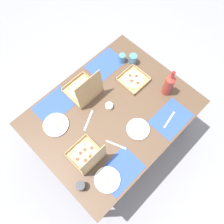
# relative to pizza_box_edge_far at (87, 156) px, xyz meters

# --- Properties ---
(ground_plane) EXTENTS (6.00, 6.00, 0.00)m
(ground_plane) POSITION_rel_pizza_box_edge_far_xyz_m (-0.45, -0.15, -0.77)
(ground_plane) COLOR gray
(dining_table) EXTENTS (1.48, 1.16, 0.72)m
(dining_table) POSITION_rel_pizza_box_edge_far_xyz_m (-0.45, -0.15, -0.14)
(dining_table) COLOR #3F3328
(dining_table) RESTS_ON ground_plane
(placemat_near_left) EXTENTS (0.36, 0.26, 0.00)m
(placemat_near_left) POSITION_rel_pizza_box_edge_far_xyz_m (-0.78, -0.58, -0.04)
(placemat_near_left) COLOR #2D4C9E
(placemat_near_left) RESTS_ON dining_table
(placemat_near_right) EXTENTS (0.36, 0.26, 0.00)m
(placemat_near_right) POSITION_rel_pizza_box_edge_far_xyz_m (-0.11, -0.58, -0.04)
(placemat_near_right) COLOR #2D4C9E
(placemat_near_right) RESTS_ON dining_table
(placemat_far_left) EXTENTS (0.36, 0.26, 0.00)m
(placemat_far_left) POSITION_rel_pizza_box_edge_far_xyz_m (-0.78, 0.28, -0.04)
(placemat_far_left) COLOR #2D4C9E
(placemat_far_left) RESTS_ON dining_table
(placemat_far_right) EXTENTS (0.36, 0.26, 0.00)m
(placemat_far_right) POSITION_rel_pizza_box_edge_far_xyz_m (-0.11, 0.28, -0.04)
(placemat_far_right) COLOR #2D4C9E
(placemat_far_right) RESTS_ON dining_table
(pizza_box_edge_far) EXTENTS (0.25, 0.26, 0.29)m
(pizza_box_edge_far) POSITION_rel_pizza_box_edge_far_xyz_m (0.00, 0.00, 0.00)
(pizza_box_edge_far) COLOR tan
(pizza_box_edge_far) RESTS_ON dining_table
(pizza_box_corner_right) EXTENTS (0.29, 0.29, 0.33)m
(pizza_box_corner_right) POSITION_rel_pizza_box_edge_far_xyz_m (-0.40, -0.49, 0.00)
(pizza_box_corner_right) COLOR tan
(pizza_box_corner_right) RESTS_ON dining_table
(pizza_box_center) EXTENTS (0.25, 0.25, 0.04)m
(pizza_box_center) POSITION_rel_pizza_box_edge_far_xyz_m (-0.84, -0.25, -0.03)
(pizza_box_center) COLOR tan
(pizza_box_center) RESTS_ON dining_table
(plate_far_right) EXTENTS (0.23, 0.23, 0.03)m
(plate_far_right) POSITION_rel_pizza_box_edge_far_xyz_m (0.00, -0.42, -0.04)
(plate_far_right) COLOR white
(plate_far_right) RESTS_ON dining_table
(plate_near_right) EXTENTS (0.22, 0.22, 0.03)m
(plate_near_right) POSITION_rel_pizza_box_edge_far_xyz_m (0.02, 0.25, -0.04)
(plate_near_right) COLOR white
(plate_near_right) RESTS_ON dining_table
(plate_near_left) EXTENTS (0.21, 0.21, 0.03)m
(plate_near_left) POSITION_rel_pizza_box_edge_far_xyz_m (-0.49, 0.14, -0.04)
(plate_near_left) COLOR white
(plate_near_left) RESTS_ON dining_table
(soda_bottle) EXTENTS (0.09, 0.09, 0.32)m
(soda_bottle) POSITION_rel_pizza_box_edge_far_xyz_m (-0.97, 0.06, 0.09)
(soda_bottle) COLOR #B2382D
(soda_bottle) RESTS_ON dining_table
(cup_clear_left) EXTENTS (0.07, 0.07, 0.09)m
(cup_clear_left) POSITION_rel_pizza_box_edge_far_xyz_m (-0.93, -0.49, 0.00)
(cup_clear_left) COLOR teal
(cup_clear_left) RESTS_ON dining_table
(cup_red) EXTENTS (0.07, 0.07, 0.09)m
(cup_red) POSITION_rel_pizza_box_edge_far_xyz_m (0.20, 0.15, -0.00)
(cup_red) COLOR #333338
(cup_red) RESTS_ON dining_table
(cup_dark) EXTENTS (0.08, 0.08, 0.11)m
(cup_dark) POSITION_rel_pizza_box_edge_far_xyz_m (-0.99, -0.40, 0.01)
(cup_dark) COLOR teal
(cup_dark) RESTS_ON dining_table
(condiment_bowl) EXTENTS (0.07, 0.07, 0.04)m
(condiment_bowl) POSITION_rel_pizza_box_edge_far_xyz_m (-0.46, -0.21, -0.03)
(condiment_bowl) COLOR white
(condiment_bowl) RESTS_ON dining_table
(fork_by_near_left) EXTENTS (0.19, 0.05, 0.00)m
(fork_by_near_left) POSITION_rel_pizza_box_edge_far_xyz_m (-0.76, 0.28, -0.04)
(fork_by_near_left) COLOR #B7B7BC
(fork_by_near_left) RESTS_ON dining_table
(knife_by_near_right) EXTENTS (0.20, 0.11, 0.00)m
(knife_by_near_right) POSITION_rel_pizza_box_edge_far_xyz_m (-0.24, -0.24, -0.04)
(knife_by_near_right) COLOR #B7B7BC
(knife_by_near_right) RESTS_ON dining_table
(fork_by_far_right) EXTENTS (0.09, 0.18, 0.00)m
(fork_by_far_right) POSITION_rel_pizza_box_edge_far_xyz_m (-0.25, 0.10, -0.04)
(fork_by_far_right) COLOR #B7B7BC
(fork_by_far_right) RESTS_ON dining_table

